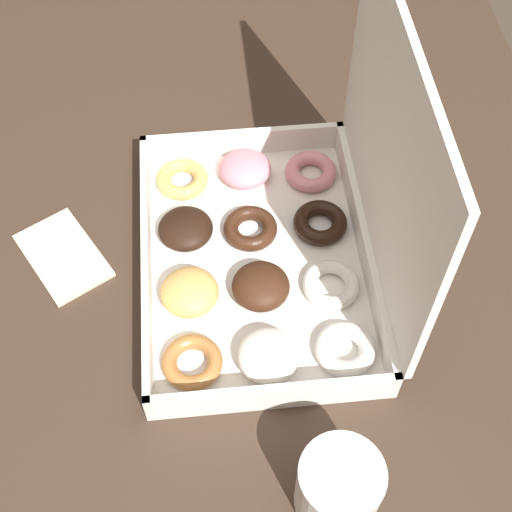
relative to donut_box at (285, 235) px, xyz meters
The scene contains 5 objects.
ground_plane 0.77m from the donut_box, 70.37° to the right, with size 8.00×8.00×0.00m, color #42382D.
dining_table 0.19m from the donut_box, 70.37° to the right, with size 1.19×1.01×0.70m.
donut_box is the anchor object (origin of this frame).
coffee_mug 0.28m from the donut_box, ahead, with size 0.08×0.08×0.08m.
paper_napkin 0.27m from the donut_box, 97.89° to the right, with size 0.14×0.12×0.01m.
Camera 1 is at (0.42, 0.04, 1.40)m, focal length 50.00 mm.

